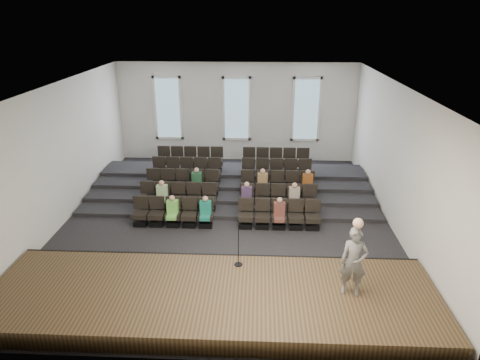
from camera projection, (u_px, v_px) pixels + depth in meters
The scene contains 14 objects.
ground at pixel (227, 219), 16.14m from camera, with size 14.00×14.00×0.00m, color black.
ceiling at pixel (225, 85), 14.28m from camera, with size 12.00×14.00×0.02m, color white.
wall_back at pixel (237, 112), 21.72m from camera, with size 12.00×0.04×5.00m, color silver.
wall_front at pixel (200, 266), 8.70m from camera, with size 12.00×0.04×5.00m, color silver.
wall_left at pixel (61, 154), 15.47m from camera, with size 0.04×14.00×5.00m, color silver.
wall_right at pixel (398, 159), 14.95m from camera, with size 0.04×14.00×5.00m, color silver.
stage at pixel (213, 298), 11.31m from camera, with size 11.80×3.60×0.50m, color #4E3A21.
stage_lip at pixel (219, 262), 12.95m from camera, with size 11.80×0.06×0.52m, color black.
risers at pixel (232, 183), 19.01m from camera, with size 11.80×4.80×0.60m.
seating_rows at pixel (230, 187), 17.31m from camera, with size 6.80×4.70×1.67m.
windows at pixel (237, 109), 21.59m from camera, with size 8.44×0.10×3.24m.
audience at pixel (237, 194), 16.23m from camera, with size 6.05×2.64×1.10m.
speaker at pixel (354, 262), 10.79m from camera, with size 0.68×0.45×1.86m, color #5A5755.
mic_stand at pixel (238, 252), 12.19m from camera, with size 0.24×0.24×1.45m.
Camera 1 is at (1.16, -14.40, 7.35)m, focal length 32.00 mm.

